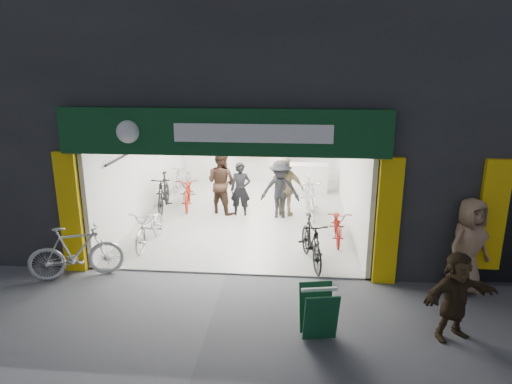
# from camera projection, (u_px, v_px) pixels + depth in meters

# --- Properties ---
(ground) EXTENTS (60.00, 60.00, 0.00)m
(ground) POSITION_uv_depth(u_px,v_px,m) (226.00, 275.00, 9.65)
(ground) COLOR #56565B
(ground) RESTS_ON ground
(building) EXTENTS (17.00, 10.27, 8.00)m
(building) POSITION_uv_depth(u_px,v_px,m) (281.00, 63.00, 13.17)
(building) COLOR #232326
(building) RESTS_ON ground
(bike_left_front) EXTENTS (0.69, 1.83, 0.95)m
(bike_left_front) POSITION_uv_depth(u_px,v_px,m) (150.00, 227.00, 11.10)
(bike_left_front) COLOR #A8A7AC
(bike_left_front) RESTS_ON ground
(bike_left_midfront) EXTENTS (0.77, 1.95, 1.14)m
(bike_left_midfront) POSITION_uv_depth(u_px,v_px,m) (164.00, 193.00, 13.62)
(bike_left_midfront) COLOR black
(bike_left_midfront) RESTS_ON ground
(bike_left_midback) EXTENTS (0.98, 1.97, 0.99)m
(bike_left_midback) POSITION_uv_depth(u_px,v_px,m) (188.00, 192.00, 14.00)
(bike_left_midback) COLOR maroon
(bike_left_midback) RESTS_ON ground
(bike_left_back) EXTENTS (0.68, 1.60, 0.93)m
(bike_left_back) POSITION_uv_depth(u_px,v_px,m) (182.00, 178.00, 15.84)
(bike_left_back) COLOR #A3A2A7
(bike_left_back) RESTS_ON ground
(bike_right_front) EXTENTS (0.87, 1.88, 1.09)m
(bike_right_front) POSITION_uv_depth(u_px,v_px,m) (311.00, 241.00, 10.01)
(bike_right_front) COLOR black
(bike_right_front) RESTS_ON ground
(bike_right_mid) EXTENTS (0.61, 1.66, 0.87)m
(bike_right_mid) POSITION_uv_depth(u_px,v_px,m) (338.00, 225.00, 11.36)
(bike_right_mid) COLOR maroon
(bike_right_mid) RESTS_ON ground
(bike_right_back) EXTENTS (0.78, 1.98, 1.16)m
(bike_right_back) POSITION_uv_depth(u_px,v_px,m) (310.00, 196.00, 13.22)
(bike_right_back) COLOR #B2B2B7
(bike_right_back) RESTS_ON ground
(parked_bike) EXTENTS (1.96, 1.21, 1.14)m
(parked_bike) POSITION_uv_depth(u_px,v_px,m) (76.00, 252.00, 9.38)
(parked_bike) COLOR #B2B2B7
(parked_bike) RESTS_ON ground
(customer_a) EXTENTS (0.58, 0.38, 1.60)m
(customer_a) POSITION_uv_depth(u_px,v_px,m) (241.00, 190.00, 13.10)
(customer_a) COLOR black
(customer_a) RESTS_ON ground
(customer_b) EXTENTS (1.14, 1.05, 1.89)m
(customer_b) POSITION_uv_depth(u_px,v_px,m) (221.00, 183.00, 13.31)
(customer_b) COLOR #352218
(customer_b) RESTS_ON ground
(customer_c) EXTENTS (1.11, 0.64, 1.71)m
(customer_c) POSITION_uv_depth(u_px,v_px,m) (280.00, 190.00, 12.89)
(customer_c) COLOR black
(customer_c) RESTS_ON ground
(customer_d) EXTENTS (1.10, 0.70, 1.75)m
(customer_d) POSITION_uv_depth(u_px,v_px,m) (286.00, 188.00, 13.03)
(customer_d) COLOR #938255
(customer_d) RESTS_ON ground
(pedestrian_near) EXTENTS (1.11, 0.98, 1.90)m
(pedestrian_near) POSITION_uv_depth(u_px,v_px,m) (468.00, 246.00, 8.70)
(pedestrian_near) COLOR #947256
(pedestrian_near) RESTS_ON ground
(pedestrian_far) EXTENTS (1.44, 0.95, 1.48)m
(pedestrian_far) POSITION_uv_depth(u_px,v_px,m) (456.00, 296.00, 7.27)
(pedestrian_far) COLOR #352718
(pedestrian_far) RESTS_ON ground
(sandwich_board) EXTENTS (0.65, 0.66, 0.85)m
(sandwich_board) POSITION_uv_depth(u_px,v_px,m) (318.00, 311.00, 7.34)
(sandwich_board) COLOR #104325
(sandwich_board) RESTS_ON ground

